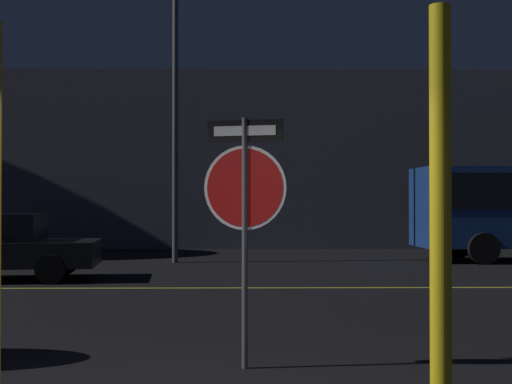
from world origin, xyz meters
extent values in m
cube|color=gold|center=(0.00, 8.45, 0.00)|extent=(42.26, 0.12, 0.01)
cylinder|color=#4C4C51|center=(0.33, 1.88, 1.27)|extent=(0.06, 0.06, 2.53)
cylinder|color=white|center=(0.33, 1.88, 1.82)|extent=(0.83, 0.22, 0.86)
cylinder|color=#B71414|center=(0.33, 1.88, 1.82)|extent=(0.77, 0.21, 0.79)
cube|color=black|center=(0.33, 1.88, 2.40)|extent=(0.77, 0.21, 0.22)
cube|color=white|center=(0.33, 1.88, 2.40)|extent=(0.63, 0.19, 0.10)
cylinder|color=yellow|center=(1.71, -0.31, 1.54)|extent=(0.15, 0.15, 3.08)
cylinder|color=black|center=(-3.60, 9.13, 0.30)|extent=(0.62, 0.25, 0.60)
cylinder|color=black|center=(-3.77, 10.95, 0.30)|extent=(0.62, 0.25, 0.60)
cube|color=navy|center=(6.52, 14.45, 1.50)|extent=(2.80, 2.13, 2.21)
cube|color=black|center=(6.52, 14.45, 1.94)|extent=(2.52, 2.16, 0.97)
cylinder|color=black|center=(6.63, 13.41, 0.42)|extent=(0.85, 0.31, 0.84)
cylinder|color=black|center=(6.56, 15.49, 0.42)|extent=(0.85, 0.31, 0.84)
cylinder|color=#4C4C51|center=(-1.58, 14.12, 3.79)|extent=(0.16, 0.16, 7.58)
cube|color=#4C4C56|center=(0.45, 20.99, 3.13)|extent=(30.51, 3.18, 6.26)
camera|label=1|loc=(0.33, -5.31, 1.70)|focal=50.00mm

